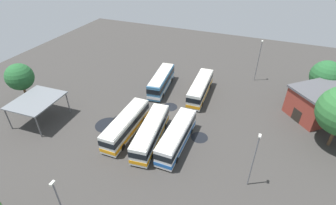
{
  "coord_description": "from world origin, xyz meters",
  "views": [
    {
      "loc": [
        -33.74,
        -13.87,
        26.82
      ],
      "look_at": [
        1.3,
        0.4,
        1.48
      ],
      "focal_mm": 27.32,
      "sensor_mm": 36.0,
      "label": 1
    }
  ],
  "objects_px": {
    "bus_row1_slot2": "(161,81)",
    "tree_north_edge": "(20,77)",
    "lamp_post_far_corner": "(258,59)",
    "tree_northeast": "(326,76)",
    "bus_row1_slot0": "(200,88)",
    "maintenance_shelter": "(36,101)",
    "lamp_post_mid_lot": "(60,204)",
    "bus_row0_slot0": "(177,136)",
    "bus_row0_slot2": "(126,125)",
    "lamp_post_by_building": "(254,159)",
    "bus_row0_slot1": "(151,132)",
    "depot_building": "(320,103)"
  },
  "relations": [
    {
      "from": "tree_north_edge",
      "to": "tree_northeast",
      "type": "height_order",
      "value": "tree_northeast"
    },
    {
      "from": "lamp_post_far_corner",
      "to": "tree_northeast",
      "type": "distance_m",
      "value": 12.53
    },
    {
      "from": "bus_row1_slot2",
      "to": "depot_building",
      "type": "bearing_deg",
      "value": -86.46
    },
    {
      "from": "bus_row0_slot2",
      "to": "lamp_post_mid_lot",
      "type": "relative_size",
      "value": 1.48
    },
    {
      "from": "depot_building",
      "to": "tree_northeast",
      "type": "xyz_separation_m",
      "value": [
        6.68,
        -0.92,
        2.12
      ]
    },
    {
      "from": "bus_row1_slot2",
      "to": "tree_northeast",
      "type": "distance_m",
      "value": 30.79
    },
    {
      "from": "bus_row0_slot2",
      "to": "lamp_post_far_corner",
      "type": "xyz_separation_m",
      "value": [
        25.87,
        -16.72,
        3.06
      ]
    },
    {
      "from": "bus_row1_slot2",
      "to": "depot_building",
      "type": "distance_m",
      "value": 28.6
    },
    {
      "from": "lamp_post_by_building",
      "to": "lamp_post_mid_lot",
      "type": "xyz_separation_m",
      "value": [
        -13.21,
        17.16,
        -0.37
      ]
    },
    {
      "from": "bus_row1_slot0",
      "to": "bus_row1_slot2",
      "type": "xyz_separation_m",
      "value": [
        -0.27,
        8.05,
        -0.0
      ]
    },
    {
      "from": "depot_building",
      "to": "maintenance_shelter",
      "type": "relative_size",
      "value": 1.45
    },
    {
      "from": "depot_building",
      "to": "tree_northeast",
      "type": "bearing_deg",
      "value": -7.85
    },
    {
      "from": "bus_row1_slot0",
      "to": "maintenance_shelter",
      "type": "xyz_separation_m",
      "value": [
        -17.56,
        22.77,
        2.14
      ]
    },
    {
      "from": "maintenance_shelter",
      "to": "lamp_post_far_corner",
      "type": "relative_size",
      "value": 0.9
    },
    {
      "from": "bus_row1_slot0",
      "to": "maintenance_shelter",
      "type": "relative_size",
      "value": 1.41
    },
    {
      "from": "maintenance_shelter",
      "to": "lamp_post_by_building",
      "type": "xyz_separation_m",
      "value": [
        -0.48,
        -34.3,
        0.59
      ]
    },
    {
      "from": "bus_row0_slot2",
      "to": "bus_row1_slot2",
      "type": "height_order",
      "value": "same"
    },
    {
      "from": "lamp_post_mid_lot",
      "to": "lamp_post_by_building",
      "type": "bearing_deg",
      "value": -52.4
    },
    {
      "from": "lamp_post_mid_lot",
      "to": "bus_row0_slot1",
      "type": "bearing_deg",
      "value": -8.56
    },
    {
      "from": "bus_row0_slot1",
      "to": "depot_building",
      "type": "bearing_deg",
      "value": -54.53
    },
    {
      "from": "bus_row0_slot1",
      "to": "bus_row0_slot2",
      "type": "xyz_separation_m",
      "value": [
        0.25,
        4.36,
        -0.0
      ]
    },
    {
      "from": "bus_row1_slot2",
      "to": "tree_north_edge",
      "type": "bearing_deg",
      "value": 120.57
    },
    {
      "from": "bus_row0_slot0",
      "to": "bus_row0_slot2",
      "type": "distance_m",
      "value": 8.26
    },
    {
      "from": "lamp_post_by_building",
      "to": "tree_north_edge",
      "type": "xyz_separation_m",
      "value": [
        4.51,
        42.02,
        0.25
      ]
    },
    {
      "from": "maintenance_shelter",
      "to": "lamp_post_mid_lot",
      "type": "bearing_deg",
      "value": -128.6
    },
    {
      "from": "lamp_post_mid_lot",
      "to": "tree_north_edge",
      "type": "xyz_separation_m",
      "value": [
        17.72,
        24.86,
        0.62
      ]
    },
    {
      "from": "bus_row1_slot2",
      "to": "lamp_post_far_corner",
      "type": "relative_size",
      "value": 1.22
    },
    {
      "from": "bus_row0_slot1",
      "to": "lamp_post_far_corner",
      "type": "relative_size",
      "value": 1.28
    },
    {
      "from": "tree_northeast",
      "to": "bus_row0_slot2",
      "type": "bearing_deg",
      "value": 128.83
    },
    {
      "from": "bus_row0_slot0",
      "to": "bus_row0_slot1",
      "type": "relative_size",
      "value": 0.94
    },
    {
      "from": "tree_north_edge",
      "to": "tree_northeast",
      "type": "distance_m",
      "value": 56.24
    },
    {
      "from": "lamp_post_by_building",
      "to": "lamp_post_far_corner",
      "type": "bearing_deg",
      "value": 4.79
    },
    {
      "from": "depot_building",
      "to": "lamp_post_by_building",
      "type": "bearing_deg",
      "value": 155.38
    },
    {
      "from": "lamp_post_by_building",
      "to": "tree_northeast",
      "type": "distance_m",
      "value": 28.0
    },
    {
      "from": "bus_row0_slot2",
      "to": "lamp_post_by_building",
      "type": "height_order",
      "value": "lamp_post_by_building"
    },
    {
      "from": "lamp_post_far_corner",
      "to": "tree_north_edge",
      "type": "distance_m",
      "value": 46.43
    },
    {
      "from": "depot_building",
      "to": "tree_north_edge",
      "type": "distance_m",
      "value": 53.18
    },
    {
      "from": "tree_northeast",
      "to": "tree_north_edge",
      "type": "bearing_deg",
      "value": 112.7
    },
    {
      "from": "lamp_post_far_corner",
      "to": "lamp_post_mid_lot",
      "type": "xyz_separation_m",
      "value": [
        -41.94,
        14.75,
        -0.7
      ]
    },
    {
      "from": "tree_north_edge",
      "to": "lamp_post_by_building",
      "type": "bearing_deg",
      "value": -96.12
    },
    {
      "from": "bus_row1_slot0",
      "to": "lamp_post_by_building",
      "type": "relative_size",
      "value": 1.37
    },
    {
      "from": "depot_building",
      "to": "lamp_post_far_corner",
      "type": "distance_m",
      "value": 14.79
    },
    {
      "from": "lamp_post_far_corner",
      "to": "lamp_post_mid_lot",
      "type": "relative_size",
      "value": 1.18
    },
    {
      "from": "lamp_post_by_building",
      "to": "bus_row0_slot1",
      "type": "bearing_deg",
      "value": 79.95
    },
    {
      "from": "bus_row0_slot0",
      "to": "bus_row0_slot1",
      "type": "bearing_deg",
      "value": 99.55
    },
    {
      "from": "tree_northeast",
      "to": "depot_building",
      "type": "bearing_deg",
      "value": 172.15
    },
    {
      "from": "bus_row1_slot0",
      "to": "maintenance_shelter",
      "type": "distance_m",
      "value": 28.83
    },
    {
      "from": "lamp_post_mid_lot",
      "to": "tree_northeast",
      "type": "height_order",
      "value": "tree_northeast"
    },
    {
      "from": "tree_northeast",
      "to": "bus_row0_slot0",
      "type": "bearing_deg",
      "value": 137.86
    },
    {
      "from": "bus_row0_slot0",
      "to": "bus_row1_slot2",
      "type": "bearing_deg",
      "value": 31.02
    }
  ]
}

